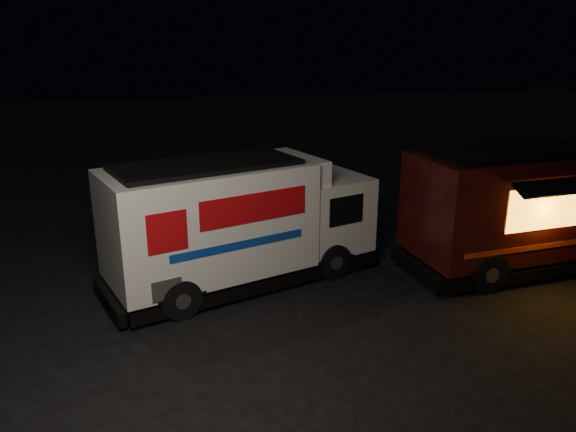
# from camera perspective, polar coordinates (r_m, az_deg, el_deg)

# --- Properties ---
(ground) EXTENTS (80.00, 80.00, 0.00)m
(ground) POSITION_cam_1_polar(r_m,az_deg,el_deg) (11.30, -2.52, -9.97)
(ground) COLOR black
(ground) RESTS_ON ground
(white_truck) EXTENTS (6.55, 3.82, 2.81)m
(white_truck) POSITION_cam_1_polar(r_m,az_deg,el_deg) (12.29, -4.51, -0.51)
(white_truck) COLOR silver
(white_truck) RESTS_ON ground
(red_truck) EXTENTS (6.28, 2.63, 2.86)m
(red_truck) POSITION_cam_1_polar(r_m,az_deg,el_deg) (14.33, 23.58, 0.81)
(red_truck) COLOR #361109
(red_truck) RESTS_ON ground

